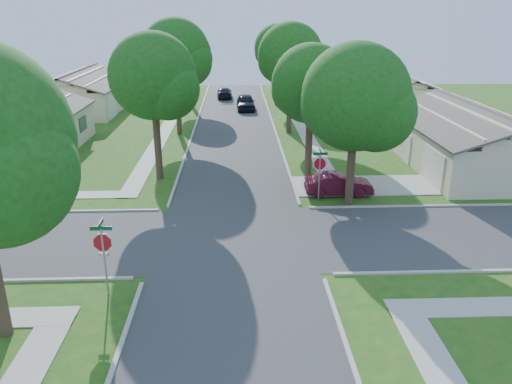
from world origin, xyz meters
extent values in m
plane|color=#1C5517|center=(0.00, 0.00, 0.00)|extent=(100.00, 100.00, 0.00)
cube|color=#333335|center=(0.00, 0.00, 0.00)|extent=(7.00, 100.00, 0.02)
cube|color=#9E9B91|center=(6.10, 26.00, 0.02)|extent=(1.20, 40.00, 0.04)
cube|color=#9E9B91|center=(-6.10, 26.00, 0.02)|extent=(1.20, 40.00, 0.04)
cube|color=#9E9B91|center=(7.90, 7.10, 0.03)|extent=(8.80, 3.60, 0.05)
cube|color=gray|center=(-4.70, -4.70, 1.35)|extent=(0.06, 0.06, 2.70)
cylinder|color=white|center=(-4.70, -4.70, 2.15)|extent=(1.05, 0.02, 1.05)
cylinder|color=#B30C1A|center=(-4.70, -4.70, 2.15)|extent=(0.90, 0.03, 0.90)
cube|color=#B30C1A|center=(-4.70, -4.70, 1.68)|extent=(0.34, 0.03, 0.12)
cube|color=white|center=(-4.70, -4.70, 1.68)|extent=(0.30, 0.03, 0.08)
cube|color=#0C5426|center=(-4.70, -4.70, 2.72)|extent=(0.80, 0.02, 0.16)
cube|color=#0C5426|center=(-4.70, -4.70, 2.90)|extent=(0.02, 0.80, 0.16)
cube|color=gray|center=(4.70, 4.70, 1.35)|extent=(0.06, 0.06, 2.70)
cylinder|color=white|center=(4.70, 4.70, 2.15)|extent=(1.05, 0.02, 1.05)
cylinder|color=#B30C1A|center=(4.70, 4.70, 2.15)|extent=(0.90, 0.03, 0.90)
cube|color=#B30C1A|center=(4.70, 4.70, 1.68)|extent=(0.34, 0.03, 0.12)
cube|color=white|center=(4.70, 4.70, 1.68)|extent=(0.30, 0.03, 0.08)
cube|color=#0C5426|center=(4.70, 4.70, 2.72)|extent=(0.80, 0.02, 0.16)
cube|color=#0C5426|center=(4.70, 4.70, 2.90)|extent=(0.02, 0.80, 0.16)
cylinder|color=#38281C|center=(4.70, 9.00, 1.98)|extent=(0.44, 0.44, 3.95)
sphere|color=#1E4511|center=(4.70, 9.00, 5.88)|extent=(4.80, 4.80, 4.80)
sphere|color=#1E4511|center=(5.54, 8.52, 5.28)|extent=(3.46, 3.46, 3.46)
sphere|color=#1E4511|center=(3.98, 9.60, 5.40)|extent=(3.26, 3.26, 3.26)
cylinder|color=#38281C|center=(4.70, 21.00, 2.15)|extent=(0.44, 0.44, 4.30)
sphere|color=#1E4511|center=(4.70, 21.00, 6.51)|extent=(5.40, 5.40, 5.40)
sphere|color=#1E4511|center=(5.65, 20.46, 5.84)|extent=(3.89, 3.89, 3.89)
sphere|color=#1E4511|center=(3.89, 21.68, 5.97)|extent=(3.67, 3.67, 3.67)
cylinder|color=#38281C|center=(4.70, 34.00, 2.10)|extent=(0.44, 0.44, 4.20)
sphere|color=#1E4511|center=(4.70, 34.00, 6.22)|extent=(5.00, 5.00, 5.00)
sphere|color=#1E4511|center=(5.58, 33.50, 5.60)|extent=(3.60, 3.60, 3.60)
sphere|color=#1E4511|center=(3.95, 34.62, 5.72)|extent=(3.40, 3.40, 3.40)
cylinder|color=#38281C|center=(-4.70, 9.00, 2.12)|extent=(0.44, 0.44, 4.25)
sphere|color=#1E4511|center=(-4.70, 9.00, 6.37)|extent=(5.20, 5.20, 5.20)
sphere|color=#1E4511|center=(-3.79, 8.48, 5.72)|extent=(3.74, 3.74, 3.74)
sphere|color=#1E4511|center=(-5.48, 9.65, 5.85)|extent=(3.54, 3.54, 3.54)
cylinder|color=#38281C|center=(-4.70, 21.00, 2.22)|extent=(0.44, 0.44, 4.44)
sphere|color=#1E4511|center=(-4.70, 21.00, 6.76)|extent=(5.60, 5.60, 5.60)
sphere|color=#1E4511|center=(-3.72, 20.44, 6.06)|extent=(4.03, 4.03, 4.03)
sphere|color=#1E4511|center=(-5.54, 21.70, 6.20)|extent=(3.81, 3.81, 3.81)
cylinder|color=#38281C|center=(-4.70, 34.00, 1.95)|extent=(0.44, 0.44, 3.90)
sphere|color=#1E4511|center=(-4.70, 34.00, 5.74)|extent=(4.60, 4.60, 4.60)
sphere|color=#1E4511|center=(-3.90, 33.54, 5.16)|extent=(3.31, 3.31, 3.31)
sphere|color=#1E4511|center=(-5.39, 34.58, 5.28)|extent=(3.13, 3.13, 3.13)
sphere|color=#1E4511|center=(-6.45, -7.60, 5.80)|extent=(4.32, 4.32, 4.32)
cylinder|color=#38281C|center=(6.30, 4.20, 1.77)|extent=(0.44, 0.44, 3.54)
sphere|color=#1E4511|center=(6.30, 4.20, 5.86)|extent=(5.60, 5.60, 5.60)
sphere|color=#1E4511|center=(7.28, 3.64, 5.16)|extent=(4.03, 4.03, 4.03)
sphere|color=#1E4511|center=(5.46, 4.90, 5.30)|extent=(3.81, 3.81, 3.81)
cube|color=beige|center=(16.00, 11.00, 1.40)|extent=(8.00, 13.00, 2.80)
cube|color=#47413D|center=(18.00, 11.00, 3.45)|extent=(4.42, 13.60, 1.56)
cube|color=#47413D|center=(14.00, 11.00, 3.45)|extent=(4.42, 13.60, 1.56)
cube|color=silver|center=(11.97, 7.10, 1.10)|extent=(0.06, 3.20, 2.20)
cube|color=silver|center=(11.97, 11.65, 1.00)|extent=(0.06, 0.90, 2.00)
cube|color=#1E2633|center=(11.97, 14.25, 1.55)|extent=(0.06, 1.80, 1.10)
cube|color=beige|center=(16.00, 29.00, 1.40)|extent=(8.00, 13.00, 2.80)
cube|color=#47413D|center=(18.00, 29.00, 3.45)|extent=(4.42, 13.60, 1.56)
cube|color=#47413D|center=(14.00, 29.00, 3.45)|extent=(4.42, 13.60, 1.56)
cube|color=silver|center=(11.97, 25.10, 1.10)|extent=(0.06, 3.20, 2.20)
cube|color=silver|center=(11.97, 29.65, 1.00)|extent=(0.06, 0.90, 2.00)
cube|color=#1E2633|center=(11.97, 32.25, 1.55)|extent=(0.06, 1.80, 1.10)
cube|color=beige|center=(-16.00, 15.00, 1.40)|extent=(8.00, 13.00, 2.80)
cube|color=#47413D|center=(-14.00, 15.00, 3.45)|extent=(4.42, 13.60, 1.56)
cube|color=silver|center=(-11.97, 11.10, 1.10)|extent=(0.06, 3.20, 2.20)
cube|color=silver|center=(-11.97, 15.65, 1.00)|extent=(0.06, 0.90, 2.00)
cube|color=#1E2633|center=(-11.97, 18.25, 1.55)|extent=(0.06, 1.80, 1.10)
cube|color=beige|center=(-16.00, 32.00, 1.40)|extent=(8.00, 13.00, 2.80)
cube|color=#47413D|center=(-14.00, 32.00, 3.45)|extent=(4.42, 13.60, 1.56)
cube|color=#47413D|center=(-18.00, 32.00, 3.45)|extent=(4.42, 13.60, 1.56)
cube|color=silver|center=(-11.97, 28.10, 1.10)|extent=(0.06, 3.20, 2.20)
cube|color=silver|center=(-11.97, 32.65, 1.00)|extent=(0.06, 0.90, 2.00)
cube|color=#1E2633|center=(-11.97, 35.25, 1.55)|extent=(0.06, 1.80, 1.10)
imported|color=#541125|center=(6.00, 5.62, 0.64)|extent=(3.88, 1.37, 1.28)
imported|color=black|center=(1.20, 31.81, 0.80)|extent=(1.98, 4.72, 1.59)
imported|color=black|center=(-1.20, 39.35, 0.62)|extent=(1.84, 4.31, 1.24)
camera|label=1|loc=(0.19, -21.15, 10.07)|focal=35.00mm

